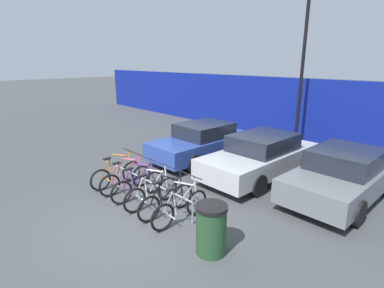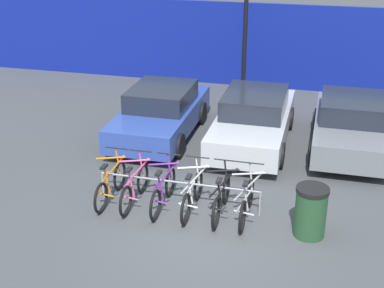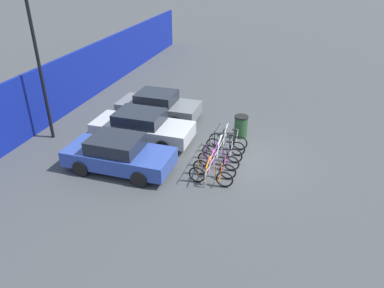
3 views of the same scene
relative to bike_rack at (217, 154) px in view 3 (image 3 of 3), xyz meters
The scene contains 14 objects.
ground_plane 1.13m from the bike_rack, 41.49° to the right, with size 120.00×120.00×0.00m, color #424447.
hoarding_wall 8.91m from the bike_rack, 85.06° to the left, with size 36.00×0.16×2.91m, color navy.
bike_rack is the anchor object (origin of this frame).
bicycle_orange 1.49m from the bike_rack, behind, with size 0.68×1.71×1.05m.
bicycle_pink 0.95m from the bike_rack, behind, with size 0.68×1.71×1.05m.
bicycle_purple 0.35m from the bike_rack, 153.31° to the right, with size 0.68×1.71×1.05m.
bicycle_white 0.38m from the bike_rack, 23.97° to the right, with size 0.68×1.71×1.05m.
bicycle_black 0.97m from the bike_rack, ahead, with size 0.68×1.71×1.05m.
bicycle_silver 1.49m from the bike_rack, ahead, with size 0.68×1.71×1.05m.
car_blue 3.89m from the bike_rack, 112.99° to the left, with size 1.91×4.24×1.40m.
car_silver 3.87m from the bike_rack, 74.54° to the left, with size 1.91×4.50×1.40m.
car_grey 5.28m from the bike_rack, 48.19° to the left, with size 1.91×4.09×1.40m.
lamp_post 8.50m from the bike_rack, 89.51° to the left, with size 0.24×0.44×6.87m.
trash_bin 2.79m from the bike_rack, ahead, with size 0.63×0.63×1.03m.
Camera 3 is at (-13.51, -2.29, 7.96)m, focal length 35.00 mm.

